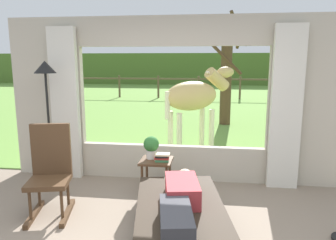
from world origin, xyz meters
TOP-DOWN VIEW (x-y plane):
  - back_wall_with_window at (0.00, 2.26)m, footprint 5.20×0.12m
  - curtain_panel_left at (-1.69, 2.12)m, footprint 0.44×0.10m
  - curtain_panel_right at (1.69, 2.12)m, footprint 0.44×0.10m
  - outdoor_pasture_lawn at (0.00, 13.16)m, footprint 36.00×21.68m
  - distant_hill_ridge at (0.00, 23.00)m, footprint 36.00×2.00m
  - recliner_sofa at (0.32, 0.39)m, footprint 1.18×1.83m
  - reclining_person at (0.32, 0.34)m, footprint 0.44×1.43m
  - rocking_chair at (-1.35, 0.89)m, footprint 0.60×0.77m
  - side_table at (-0.14, 1.58)m, footprint 0.44×0.44m
  - potted_plant at (-0.22, 1.64)m, footprint 0.22×0.22m
  - book_stack at (-0.05, 1.52)m, footprint 0.22×0.16m
  - floor_lamp_left at (-1.81, 1.78)m, footprint 0.32×0.32m
  - horse at (0.28, 3.96)m, footprint 1.59×1.46m
  - pasture_tree at (1.03, 6.83)m, footprint 1.26×1.43m
  - pasture_fence_line at (0.00, 13.20)m, footprint 16.10×0.10m

SIDE VIEW (x-z plane):
  - outdoor_pasture_lawn at x=0.00m, z-range 0.00..0.02m
  - recliner_sofa at x=0.32m, z-range 0.01..0.43m
  - side_table at x=-0.14m, z-range 0.17..0.69m
  - reclining_person at x=0.32m, z-range 0.41..0.63m
  - rocking_chair at x=-1.35m, z-range -0.01..1.11m
  - book_stack at x=-0.05m, z-range 0.52..0.63m
  - potted_plant at x=-0.22m, z-range 0.54..0.86m
  - pasture_fence_line at x=0.00m, z-range 0.19..1.29m
  - horse at x=0.28m, z-range 0.29..2.02m
  - curtain_panel_left at x=-1.69m, z-range 0.00..2.40m
  - curtain_panel_right at x=1.69m, z-range 0.00..2.40m
  - distant_hill_ridge at x=0.00m, z-range 0.00..2.40m
  - back_wall_with_window at x=0.00m, z-range -0.03..2.52m
  - floor_lamp_left at x=-1.81m, z-range 0.58..2.47m
  - pasture_tree at x=1.03m, z-range -0.01..3.21m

